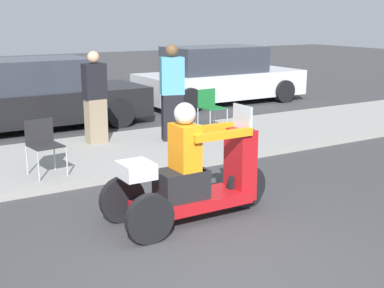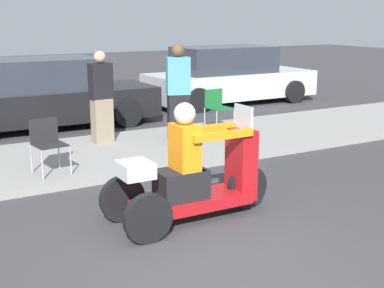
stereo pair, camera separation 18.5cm
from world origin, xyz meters
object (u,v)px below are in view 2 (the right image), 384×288
Objects in this scene: spectator_mid_group at (178,94)px; folding_chair_set_back at (47,140)px; motorcycle_trike at (193,179)px; spectator_end_of_line at (101,99)px; folding_chair_curbside at (217,105)px; parked_car_lot_far at (228,77)px; parked_car_lot_center at (41,95)px.

spectator_mid_group is 2.21× the size of folding_chair_set_back.
folding_chair_set_back is (-1.12, 2.49, 0.10)m from motorcycle_trike.
spectator_end_of_line is at bearing 85.69° from motorcycle_trike.
parked_car_lot_far reaches higher than folding_chair_curbside.
motorcycle_trike is at bearing -88.19° from parked_car_lot_center.
motorcycle_trike is 6.45m from parked_car_lot_center.
motorcycle_trike is 2.73m from folding_chair_set_back.
folding_chair_curbside is 0.17× the size of parked_car_lot_far.
spectator_end_of_line reaches higher than parked_car_lot_center.
motorcycle_trike is at bearing -126.00° from parked_car_lot_far.
spectator_end_of_line is at bearing 157.96° from spectator_mid_group.
parked_car_lot_far is 0.99× the size of parked_car_lot_center.
spectator_mid_group is at bearing -58.54° from parked_car_lot_center.
folding_chair_set_back is at bearing -159.41° from folding_chair_curbside.
spectator_end_of_line is at bearing -146.64° from parked_car_lot_far.
spectator_end_of_line reaches higher than folding_chair_set_back.
parked_car_lot_far reaches higher than motorcycle_trike.
motorcycle_trike is at bearing -125.43° from folding_chair_curbside.
folding_chair_set_back is at bearing -160.81° from spectator_mid_group.
folding_chair_set_back is 7.97m from parked_car_lot_far.
spectator_mid_group is 2.21× the size of folding_chair_curbside.
folding_chair_curbside is 3.91m from parked_car_lot_center.
motorcycle_trike is 2.63× the size of folding_chair_set_back.
parked_car_lot_far is at bearing 54.00° from motorcycle_trike.
folding_chair_curbside is at bearing -39.27° from parked_car_lot_center.
motorcycle_trike reaches higher than folding_chair_set_back.
spectator_end_of_line is 2.08m from folding_chair_set_back.
folding_chair_curbside and folding_chair_set_back have the same top height.
spectator_mid_group reaches higher than spectator_end_of_line.
parked_car_lot_center is (0.92, 3.95, 0.10)m from folding_chair_set_back.
spectator_end_of_line is (0.30, 3.98, 0.42)m from motorcycle_trike.
parked_car_lot_center is at bearing 140.73° from folding_chair_curbside.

